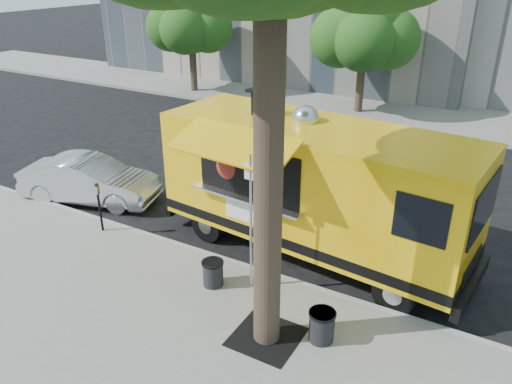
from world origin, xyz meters
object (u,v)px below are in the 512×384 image
food_truck (312,186)px  trash_bin_left (322,325)px  sign_post (251,215)px  trash_bin_right (213,272)px  far_tree_b (365,28)px  parking_meter (99,201)px  sedan (90,180)px  far_tree_a (191,19)px

food_truck → trash_bin_left: food_truck is taller
sign_post → trash_bin_right: 1.61m
far_tree_b → sign_post: bearing=-79.9°
parking_meter → food_truck: size_ratio=0.17×
sedan → trash_bin_left: 8.63m
sign_post → trash_bin_right: (-0.73, -0.36, -1.39)m
far_tree_a → far_tree_b: 9.01m
trash_bin_left → trash_bin_right: size_ratio=1.06×
sign_post → sedan: (-6.35, 1.55, -1.19)m
far_tree_a → sedan: far_tree_a is taller
far_tree_b → trash_bin_left: far_tree_b is taller
far_tree_a → trash_bin_left: (13.50, -14.66, -3.30)m
far_tree_a → far_tree_b: size_ratio=0.97×
sign_post → far_tree_a: bearing=129.8°
far_tree_a → food_truck: bearing=-44.4°
food_truck → parking_meter: bearing=-152.9°
food_truck → trash_bin_right: size_ratio=13.61×
sign_post → far_tree_b: bearing=100.1°
parking_meter → food_truck: bearing=21.2°
far_tree_b → sign_post: far_tree_b is taller
sedan → far_tree_a: bearing=7.2°
parking_meter → trash_bin_left: 6.60m
far_tree_a → sedan: bearing=-67.1°
far_tree_b → trash_bin_left: bearing=-73.4°
trash_bin_right → far_tree_a: bearing=127.3°
far_tree_b → trash_bin_right: 15.10m
far_tree_a → trash_bin_right: size_ratio=9.38×
far_tree_a → trash_bin_left: size_ratio=8.83×
trash_bin_right → far_tree_b: bearing=97.1°
far_tree_b → far_tree_a: bearing=-177.5°
far_tree_a → parking_meter: (7.00, -13.65, -2.79)m
trash_bin_left → sign_post: bearing=157.5°
far_tree_b → parking_meter: far_tree_b is taller
parking_meter → trash_bin_left: (6.50, -1.01, -0.51)m
sedan → trash_bin_right: (5.62, -1.91, -0.21)m
far_tree_a → sedan: 13.71m
food_truck → sedan: (-6.76, -0.57, -1.10)m
sign_post → trash_bin_right: sign_post is taller
far_tree_a → trash_bin_right: far_tree_a is taller
sign_post → sedan: 6.64m
far_tree_a → parking_meter: far_tree_a is taller
far_tree_a → sedan: (5.20, -12.30, -3.11)m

